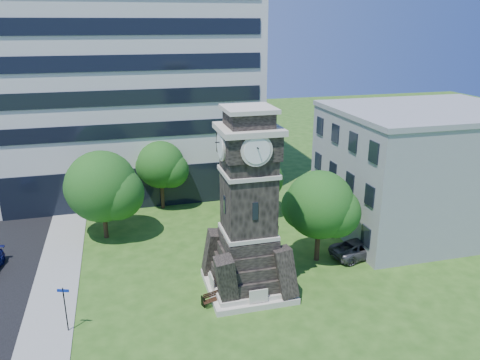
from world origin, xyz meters
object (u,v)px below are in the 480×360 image
object	(u,v)px
car_east_lot	(360,248)
street_sign	(65,304)
clock_tower	(248,216)
park_bench	(216,297)

from	to	relation	value
car_east_lot	street_sign	bearing A→B (deg)	89.85
clock_tower	car_east_lot	world-z (taller)	clock_tower
clock_tower	park_bench	size ratio (longest dim) A/B	6.98
car_east_lot	park_bench	world-z (taller)	car_east_lot
car_east_lot	park_bench	bearing A→B (deg)	95.23
park_bench	street_sign	distance (m)	8.92
street_sign	clock_tower	bearing A→B (deg)	28.52
car_east_lot	street_sign	size ratio (longest dim) A/B	1.68
park_bench	street_sign	size ratio (longest dim) A/B	0.61
clock_tower	street_sign	size ratio (longest dim) A/B	4.28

